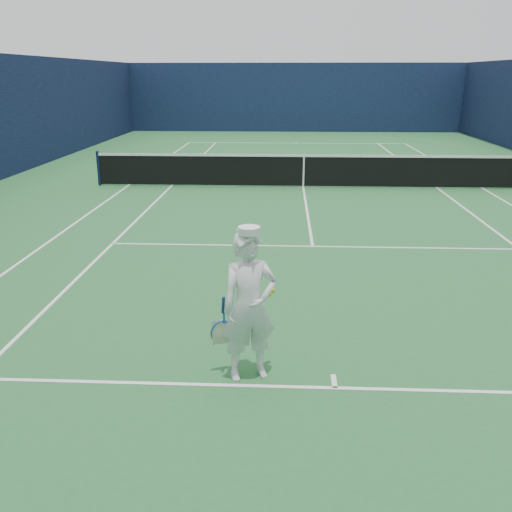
{
  "coord_description": "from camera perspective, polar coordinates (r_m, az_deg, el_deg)",
  "views": [
    {
      "loc": [
        -0.61,
        -17.51,
        3.33
      ],
      "look_at": [
        -0.97,
        -10.15,
        0.98
      ],
      "focal_mm": 40.0,
      "sensor_mm": 36.0,
      "label": 1
    }
  ],
  "objects": [
    {
      "name": "ground",
      "position": [
        17.83,
        4.74,
        6.87
      ],
      "size": [
        80.0,
        80.0,
        0.0
      ],
      "primitive_type": "plane",
      "color": "#266431",
      "rests_on": "ground"
    },
    {
      "name": "court_markings",
      "position": [
        17.83,
        4.74,
        6.89
      ],
      "size": [
        11.03,
        23.83,
        0.01
      ],
      "color": "white",
      "rests_on": "ground"
    },
    {
      "name": "windscreen_fence",
      "position": [
        17.57,
        4.91,
        13.29
      ],
      "size": [
        20.12,
        36.12,
        4.0
      ],
      "color": "#0F1A39",
      "rests_on": "ground"
    },
    {
      "name": "tennis_net",
      "position": [
        17.74,
        4.79,
        8.63
      ],
      "size": [
        12.88,
        0.09,
        1.07
      ],
      "color": "#141E4C",
      "rests_on": "ground"
    },
    {
      "name": "tennis_player",
      "position": [
        6.37,
        -0.68,
        -5.04
      ],
      "size": [
        0.85,
        0.6,
        1.78
      ],
      "rotation": [
        0.0,
        0.0,
        0.35
      ],
      "color": "white",
      "rests_on": "ground"
    }
  ]
}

